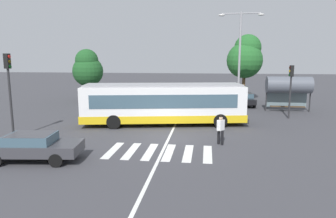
% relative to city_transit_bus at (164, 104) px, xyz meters
% --- Properties ---
extents(ground_plane, '(160.00, 160.00, 0.00)m').
position_rel_city_transit_bus_xyz_m(ground_plane, '(0.68, -3.93, -1.59)').
color(ground_plane, '#3D3D42').
extents(city_transit_bus, '(12.33, 4.66, 3.06)m').
position_rel_city_transit_bus_xyz_m(city_transit_bus, '(0.00, 0.00, 0.00)').
color(city_transit_bus, black).
rests_on(city_transit_bus, ground_plane).
extents(pedestrian_crossing_street, '(0.46, 0.47, 1.72)m').
position_rel_city_transit_bus_xyz_m(pedestrian_crossing_street, '(3.99, -4.78, -0.62)').
color(pedestrian_crossing_street, black).
rests_on(pedestrian_crossing_street, ground_plane).
extents(foreground_sedan, '(4.68, 2.32, 1.35)m').
position_rel_city_transit_bus_xyz_m(foreground_sedan, '(-5.14, -8.81, -0.82)').
color(foreground_sedan, black).
rests_on(foreground_sedan, ground_plane).
extents(parked_car_charcoal, '(2.07, 4.60, 1.35)m').
position_rel_city_transit_bus_xyz_m(parked_car_charcoal, '(-6.48, 10.00, -0.82)').
color(parked_car_charcoal, black).
rests_on(parked_car_charcoal, ground_plane).
extents(parked_car_silver, '(2.15, 4.62, 1.35)m').
position_rel_city_transit_bus_xyz_m(parked_car_silver, '(-3.76, 10.13, -0.82)').
color(parked_car_silver, black).
rests_on(parked_car_silver, ground_plane).
extents(parked_car_blue, '(2.31, 4.67, 1.35)m').
position_rel_city_transit_bus_xyz_m(parked_car_blue, '(-1.02, 9.83, -0.82)').
color(parked_car_blue, black).
rests_on(parked_car_blue, ground_plane).
extents(parked_car_red, '(2.02, 4.57, 1.35)m').
position_rel_city_transit_bus_xyz_m(parked_car_red, '(1.44, 10.10, -0.82)').
color(parked_car_red, black).
rests_on(parked_car_red, ground_plane).
extents(parked_car_white, '(2.03, 4.58, 1.35)m').
position_rel_city_transit_bus_xyz_m(parked_car_white, '(4.26, 9.90, -0.82)').
color(parked_car_white, black).
rests_on(parked_car_white, ground_plane).
extents(parked_car_black, '(1.94, 4.54, 1.35)m').
position_rel_city_transit_bus_xyz_m(parked_car_black, '(7.06, 10.23, -0.82)').
color(parked_car_black, black).
rests_on(parked_car_black, ground_plane).
extents(traffic_light_near_corner, '(0.33, 0.32, 5.21)m').
position_rel_city_transit_bus_xyz_m(traffic_light_near_corner, '(-8.80, -4.94, 1.88)').
color(traffic_light_near_corner, '#28282B').
rests_on(traffic_light_near_corner, ground_plane).
extents(traffic_light_far_corner, '(0.33, 0.32, 4.36)m').
position_rel_city_transit_bus_xyz_m(traffic_light_far_corner, '(9.91, 3.67, 1.36)').
color(traffic_light_far_corner, '#28282B').
rests_on(traffic_light_far_corner, ground_plane).
extents(bus_stop_shelter, '(4.04, 1.54, 3.25)m').
position_rel_city_transit_bus_xyz_m(bus_stop_shelter, '(10.68, 7.22, 0.83)').
color(bus_stop_shelter, '#28282B').
rests_on(bus_stop_shelter, ground_plane).
extents(twin_arm_street_lamp, '(4.07, 0.32, 9.05)m').
position_rel_city_transit_bus_xyz_m(twin_arm_street_lamp, '(6.08, 6.94, 3.94)').
color(twin_arm_street_lamp, '#939399').
rests_on(twin_arm_street_lamp, ground_plane).
extents(background_tree_left, '(3.46, 3.46, 5.94)m').
position_rel_city_transit_bus_xyz_m(background_tree_left, '(-10.39, 11.41, 2.19)').
color(background_tree_left, brown).
rests_on(background_tree_left, ground_plane).
extents(background_tree_right, '(4.07, 4.07, 7.61)m').
position_rel_city_transit_bus_xyz_m(background_tree_right, '(7.48, 14.12, 3.48)').
color(background_tree_right, brown).
rests_on(background_tree_right, ground_plane).
extents(crosswalk_painted_stripes, '(5.55, 2.98, 0.01)m').
position_rel_city_transit_bus_xyz_m(crosswalk_painted_stripes, '(0.72, -6.66, -1.58)').
color(crosswalk_painted_stripes, silver).
rests_on(crosswalk_painted_stripes, ground_plane).
extents(lane_center_line, '(0.16, 24.00, 0.01)m').
position_rel_city_transit_bus_xyz_m(lane_center_line, '(0.86, -1.93, -1.59)').
color(lane_center_line, silver).
rests_on(lane_center_line, ground_plane).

